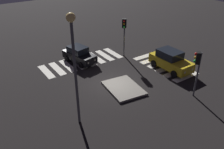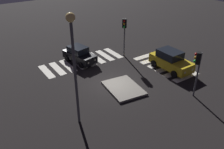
{
  "view_description": "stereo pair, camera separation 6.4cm",
  "coord_description": "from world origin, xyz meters",
  "px_view_note": "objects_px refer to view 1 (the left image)",
  "views": [
    {
      "loc": [
        -15.05,
        10.36,
        11.1
      ],
      "look_at": [
        0.0,
        0.0,
        1.0
      ],
      "focal_mm": 37.91,
      "sensor_mm": 36.0,
      "label": 1
    },
    {
      "loc": [
        -15.09,
        10.31,
        11.1
      ],
      "look_at": [
        0.0,
        0.0,
        1.0
      ],
      "focal_mm": 37.91,
      "sensor_mm": 36.0,
      "label": 2
    }
  ],
  "objects_px": {
    "traffic_island": "(123,88)",
    "traffic_light_south": "(197,63)",
    "car_yellow": "(171,60)",
    "car_black": "(79,55)",
    "street_lamp": "(74,54)",
    "traffic_light_east": "(124,28)"
  },
  "relations": [
    {
      "from": "traffic_island",
      "to": "traffic_light_south",
      "type": "bearing_deg",
      "value": -134.34
    },
    {
      "from": "car_yellow",
      "to": "traffic_light_east",
      "type": "bearing_deg",
      "value": -159.68
    },
    {
      "from": "traffic_island",
      "to": "traffic_light_south",
      "type": "relative_size",
      "value": 1.0
    },
    {
      "from": "traffic_island",
      "to": "street_lamp",
      "type": "relative_size",
      "value": 0.5
    },
    {
      "from": "car_black",
      "to": "traffic_light_east",
      "type": "xyz_separation_m",
      "value": [
        -1.51,
        -4.79,
        2.41
      ]
    },
    {
      "from": "car_black",
      "to": "traffic_light_east",
      "type": "relative_size",
      "value": 0.96
    },
    {
      "from": "traffic_island",
      "to": "car_black",
      "type": "distance_m",
      "value": 7.11
    },
    {
      "from": "car_black",
      "to": "traffic_island",
      "type": "bearing_deg",
      "value": -7.19
    },
    {
      "from": "traffic_island",
      "to": "street_lamp",
      "type": "height_order",
      "value": "street_lamp"
    },
    {
      "from": "traffic_light_south",
      "to": "street_lamp",
      "type": "xyz_separation_m",
      "value": [
        2.31,
        9.3,
        2.32
      ]
    },
    {
      "from": "car_yellow",
      "to": "traffic_light_south",
      "type": "relative_size",
      "value": 1.15
    },
    {
      "from": "car_yellow",
      "to": "traffic_island",
      "type": "bearing_deg",
      "value": -86.82
    },
    {
      "from": "car_yellow",
      "to": "street_lamp",
      "type": "xyz_separation_m",
      "value": [
        -2.06,
        11.31,
        4.33
      ]
    },
    {
      "from": "car_black",
      "to": "car_yellow",
      "type": "bearing_deg",
      "value": 32.98
    },
    {
      "from": "car_black",
      "to": "car_yellow",
      "type": "distance_m",
      "value": 9.48
    },
    {
      "from": "car_yellow",
      "to": "car_black",
      "type": "bearing_deg",
      "value": -135.03
    },
    {
      "from": "traffic_light_south",
      "to": "street_lamp",
      "type": "height_order",
      "value": "street_lamp"
    },
    {
      "from": "traffic_light_south",
      "to": "traffic_light_east",
      "type": "xyz_separation_m",
      "value": [
        9.55,
        -0.07,
        0.27
      ]
    },
    {
      "from": "traffic_light_east",
      "to": "traffic_light_south",
      "type": "bearing_deg",
      "value": 46.1
    },
    {
      "from": "car_black",
      "to": "car_yellow",
      "type": "height_order",
      "value": "car_yellow"
    },
    {
      "from": "traffic_light_south",
      "to": "traffic_light_east",
      "type": "relative_size",
      "value": 0.92
    },
    {
      "from": "car_black",
      "to": "street_lamp",
      "type": "distance_m",
      "value": 10.83
    }
  ]
}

